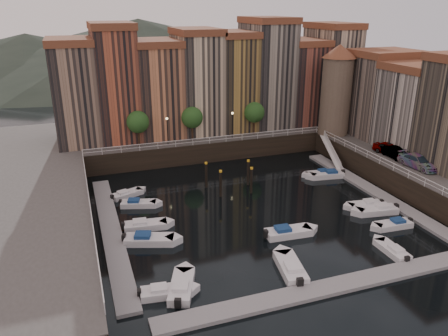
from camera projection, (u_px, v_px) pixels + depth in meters
name	position (u px, v px, depth m)	size (l,w,h in m)	color
ground	(251.00, 206.00, 51.42)	(200.00, 200.00, 0.00)	black
quay_far	(192.00, 135.00, 73.87)	(80.00, 20.00, 3.00)	black
dock_left	(111.00, 231.00, 45.46)	(2.00, 28.00, 0.35)	gray
dock_right	(371.00, 190.00, 55.50)	(2.00, 28.00, 0.35)	gray
dock_near	(329.00, 287.00, 36.34)	(30.00, 2.00, 0.35)	gray
mountains	(130.00, 50.00, 146.38)	(145.00, 100.00, 18.00)	#2D382D
far_terrace	(215.00, 80.00, 69.37)	(48.70, 10.30, 17.50)	#92735C
right_terrace	(421.00, 104.00, 59.63)	(9.30, 24.30, 14.00)	#78675A
corner_tower	(336.00, 89.00, 66.85)	(5.20, 5.20, 13.80)	#6B5B4C
promenade_trees	(196.00, 117.00, 64.78)	(21.20, 3.20, 5.20)	black
street_lamps	(201.00, 123.00, 64.24)	(10.36, 0.36, 4.18)	black
railings	(236.00, 163.00, 54.41)	(36.08, 34.04, 0.52)	white
gangway	(331.00, 151.00, 64.88)	(2.78, 8.32, 3.73)	white
mooring_pilings	(232.00, 178.00, 55.22)	(5.78, 3.98, 3.78)	black
boat_left_0	(165.00, 292.00, 35.51)	(4.43, 2.10, 1.00)	silver
boat_left_1	(148.00, 240.00, 43.30)	(5.22, 3.31, 1.17)	silver
boat_left_2	(145.00, 225.00, 46.17)	(4.81, 2.23, 1.08)	silver
boat_left_3	(138.00, 204.00, 51.26)	(4.41, 2.70, 0.99)	silver
boat_left_4	(126.00, 194.00, 53.84)	(4.16, 2.78, 0.94)	silver
boat_right_0	(394.00, 224.00, 46.40)	(4.33, 1.79, 0.98)	silver
boat_right_1	(378.00, 210.00, 49.57)	(5.01, 2.45, 1.13)	silver
boat_right_2	(366.00, 205.00, 50.97)	(4.36, 2.08, 0.98)	silver
boat_right_3	(328.00, 175.00, 59.84)	(4.94, 2.38, 1.11)	silver
boat_right_4	(320.00, 173.00, 60.48)	(4.19, 1.84, 0.95)	silver
boat_near_0	(182.00, 287.00, 36.03)	(3.35, 5.04, 1.14)	silver
boat_near_1	(291.00, 268.00, 38.57)	(2.73, 5.38, 1.21)	silver
boat_near_3	(393.00, 250.00, 41.53)	(1.53, 4.14, 0.95)	silver
car_a	(390.00, 149.00, 59.46)	(1.83, 4.56, 1.55)	gray
car_b	(395.00, 153.00, 57.96)	(1.56, 4.46, 1.47)	gray
car_c	(418.00, 162.00, 54.49)	(2.24, 5.52, 1.60)	gray
boat_extra_129	(287.00, 232.00, 44.69)	(5.12, 2.14, 1.16)	silver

